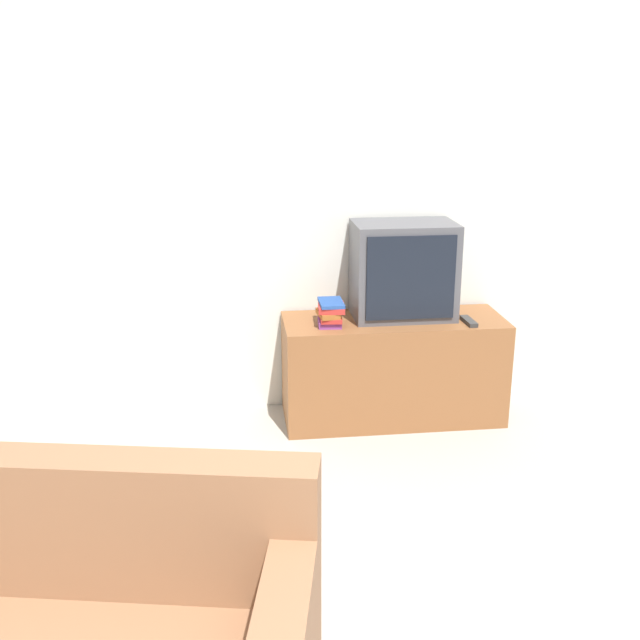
% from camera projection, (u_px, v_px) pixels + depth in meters
% --- Properties ---
extents(wall_back, '(9.00, 0.06, 2.60)m').
position_uv_depth(wall_back, '(311.00, 195.00, 4.34)').
color(wall_back, silver).
rests_on(wall_back, ground_plane).
extents(tv_stand, '(1.28, 0.48, 0.62)m').
position_uv_depth(tv_stand, '(393.00, 369.00, 4.42)').
color(tv_stand, brown).
rests_on(tv_stand, ground_plane).
extents(television, '(0.58, 0.38, 0.55)m').
position_uv_depth(television, '(403.00, 270.00, 4.30)').
color(television, '#4C4C51').
rests_on(television, tv_stand).
extents(book_stack, '(0.16, 0.21, 0.14)m').
position_uv_depth(book_stack, '(330.00, 313.00, 4.19)').
color(book_stack, '#7A3884').
rests_on(book_stack, tv_stand).
extents(remote_on_stand, '(0.06, 0.17, 0.02)m').
position_uv_depth(remote_on_stand, '(469.00, 321.00, 4.25)').
color(remote_on_stand, '#2D2D2D').
rests_on(remote_on_stand, tv_stand).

